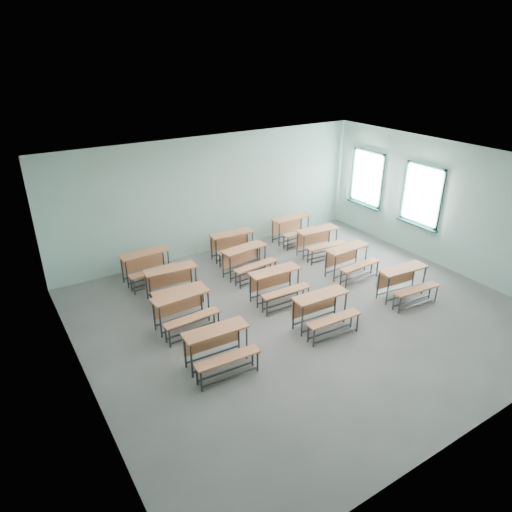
{
  "coord_description": "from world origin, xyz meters",
  "views": [
    {
      "loc": [
        -5.38,
        -6.59,
        5.31
      ],
      "look_at": [
        -0.45,
        1.2,
        1.0
      ],
      "focal_mm": 32.0,
      "sensor_mm": 36.0,
      "label": 1
    }
  ],
  "objects_px": {
    "desk_unit_r1c0": "(184,307)",
    "desk_unit_r1c2": "(350,257)",
    "desk_unit_r0c1": "(323,307)",
    "desk_unit_r1c1": "(277,281)",
    "desk_unit_r3c1": "(234,242)",
    "desk_unit_r2c0": "(172,280)",
    "desk_unit_r3c0": "(147,263)",
    "desk_unit_r2c2": "(319,238)",
    "desk_unit_r2c1": "(247,258)",
    "desk_unit_r0c0": "(219,344)",
    "desk_unit_r3c2": "(293,226)",
    "desk_unit_r0c2": "(405,279)"
  },
  "relations": [
    {
      "from": "desk_unit_r0c1",
      "to": "desk_unit_r2c0",
      "type": "relative_size",
      "value": 0.98
    },
    {
      "from": "desk_unit_r1c2",
      "to": "desk_unit_r3c0",
      "type": "relative_size",
      "value": 1.0
    },
    {
      "from": "desk_unit_r2c2",
      "to": "desk_unit_r1c0",
      "type": "bearing_deg",
      "value": -159.95
    },
    {
      "from": "desk_unit_r1c2",
      "to": "desk_unit_r2c1",
      "type": "height_order",
      "value": "same"
    },
    {
      "from": "desk_unit_r0c1",
      "to": "desk_unit_r1c1",
      "type": "distance_m",
      "value": 1.4
    },
    {
      "from": "desk_unit_r1c0",
      "to": "desk_unit_r1c2",
      "type": "height_order",
      "value": "same"
    },
    {
      "from": "desk_unit_r0c1",
      "to": "desk_unit_r3c1",
      "type": "distance_m",
      "value": 3.82
    },
    {
      "from": "desk_unit_r3c0",
      "to": "desk_unit_r2c1",
      "type": "bearing_deg",
      "value": -27.97
    },
    {
      "from": "desk_unit_r2c2",
      "to": "desk_unit_r3c0",
      "type": "relative_size",
      "value": 1.02
    },
    {
      "from": "desk_unit_r1c0",
      "to": "desk_unit_r2c2",
      "type": "xyz_separation_m",
      "value": [
        4.59,
        1.3,
        0.0
      ]
    },
    {
      "from": "desk_unit_r2c1",
      "to": "desk_unit_r0c0",
      "type": "bearing_deg",
      "value": -134.68
    },
    {
      "from": "desk_unit_r2c2",
      "to": "desk_unit_r2c1",
      "type": "bearing_deg",
      "value": -175.88
    },
    {
      "from": "desk_unit_r0c0",
      "to": "desk_unit_r2c2",
      "type": "xyz_separation_m",
      "value": [
        4.59,
        2.77,
        0.0
      ]
    },
    {
      "from": "desk_unit_r0c1",
      "to": "desk_unit_r1c1",
      "type": "bearing_deg",
      "value": 99.68
    },
    {
      "from": "desk_unit_r2c0",
      "to": "desk_unit_r0c0",
      "type": "bearing_deg",
      "value": -90.78
    },
    {
      "from": "desk_unit_r0c2",
      "to": "desk_unit_r3c2",
      "type": "xyz_separation_m",
      "value": [
        -0.16,
        4.02,
        0.0
      ]
    },
    {
      "from": "desk_unit_r3c0",
      "to": "desk_unit_r3c2",
      "type": "bearing_deg",
      "value": -1.25
    },
    {
      "from": "desk_unit_r1c2",
      "to": "desk_unit_r2c2",
      "type": "distance_m",
      "value": 1.35
    },
    {
      "from": "desk_unit_r2c0",
      "to": "desk_unit_r3c2",
      "type": "xyz_separation_m",
      "value": [
        4.28,
        1.23,
        0.0
      ]
    },
    {
      "from": "desk_unit_r0c0",
      "to": "desk_unit_r2c2",
      "type": "relative_size",
      "value": 0.99
    },
    {
      "from": "desk_unit_r0c0",
      "to": "desk_unit_r3c1",
      "type": "distance_m",
      "value": 4.52
    },
    {
      "from": "desk_unit_r2c0",
      "to": "desk_unit_r3c2",
      "type": "distance_m",
      "value": 4.45
    },
    {
      "from": "desk_unit_r3c1",
      "to": "desk_unit_r3c2",
      "type": "xyz_separation_m",
      "value": [
        2.06,
        0.14,
        0.0
      ]
    },
    {
      "from": "desk_unit_r2c0",
      "to": "desk_unit_r3c1",
      "type": "xyz_separation_m",
      "value": [
        2.21,
        1.09,
        0.0
      ]
    },
    {
      "from": "desk_unit_r2c2",
      "to": "desk_unit_r3c1",
      "type": "height_order",
      "value": "same"
    },
    {
      "from": "desk_unit_r3c2",
      "to": "desk_unit_r2c0",
      "type": "bearing_deg",
      "value": -166.15
    },
    {
      "from": "desk_unit_r0c0",
      "to": "desk_unit_r0c2",
      "type": "distance_m",
      "value": 4.7
    },
    {
      "from": "desk_unit_r0c1",
      "to": "desk_unit_r2c0",
      "type": "distance_m",
      "value": 3.44
    },
    {
      "from": "desk_unit_r1c1",
      "to": "desk_unit_r2c1",
      "type": "relative_size",
      "value": 0.97
    },
    {
      "from": "desk_unit_r3c0",
      "to": "desk_unit_r3c1",
      "type": "bearing_deg",
      "value": -3.51
    },
    {
      "from": "desk_unit_r1c2",
      "to": "desk_unit_r3c1",
      "type": "distance_m",
      "value": 3.06
    },
    {
      "from": "desk_unit_r2c0",
      "to": "desk_unit_r3c1",
      "type": "distance_m",
      "value": 2.47
    },
    {
      "from": "desk_unit_r0c2",
      "to": "desk_unit_r1c0",
      "type": "distance_m",
      "value": 4.97
    },
    {
      "from": "desk_unit_r2c2",
      "to": "desk_unit_r3c1",
      "type": "bearing_deg",
      "value": 158.69
    },
    {
      "from": "desk_unit_r0c2",
      "to": "desk_unit_r3c2",
      "type": "relative_size",
      "value": 1.03
    },
    {
      "from": "desk_unit_r1c0",
      "to": "desk_unit_r2c0",
      "type": "height_order",
      "value": "same"
    },
    {
      "from": "desk_unit_r2c1",
      "to": "desk_unit_r3c1",
      "type": "relative_size",
      "value": 1.01
    },
    {
      "from": "desk_unit_r3c0",
      "to": "desk_unit_r3c1",
      "type": "xyz_separation_m",
      "value": [
        2.4,
        -0.04,
        0.0
      ]
    },
    {
      "from": "desk_unit_r0c0",
      "to": "desk_unit_r3c2",
      "type": "distance_m",
      "value": 6.0
    },
    {
      "from": "desk_unit_r1c0",
      "to": "desk_unit_r1c2",
      "type": "xyz_separation_m",
      "value": [
        4.45,
        -0.05,
        0.0
      ]
    },
    {
      "from": "desk_unit_r2c1",
      "to": "desk_unit_r2c2",
      "type": "bearing_deg",
      "value": -5.54
    },
    {
      "from": "desk_unit_r3c1",
      "to": "desk_unit_r1c2",
      "type": "bearing_deg",
      "value": -46.0
    },
    {
      "from": "desk_unit_r3c0",
      "to": "desk_unit_r3c2",
      "type": "relative_size",
      "value": 1.0
    },
    {
      "from": "desk_unit_r0c1",
      "to": "desk_unit_r3c1",
      "type": "bearing_deg",
      "value": 91.31
    },
    {
      "from": "desk_unit_r0c1",
      "to": "desk_unit_r3c1",
      "type": "relative_size",
      "value": 0.99
    },
    {
      "from": "desk_unit_r0c0",
      "to": "desk_unit_r1c0",
      "type": "height_order",
      "value": "same"
    },
    {
      "from": "desk_unit_r3c1",
      "to": "desk_unit_r3c0",
      "type": "bearing_deg",
      "value": -176.94
    },
    {
      "from": "desk_unit_r0c0",
      "to": "desk_unit_r0c2",
      "type": "relative_size",
      "value": 0.98
    },
    {
      "from": "desk_unit_r0c0",
      "to": "desk_unit_r2c0",
      "type": "xyz_separation_m",
      "value": [
        0.27,
        2.69,
        0.0
      ]
    },
    {
      "from": "desk_unit_r1c1",
      "to": "desk_unit_r1c2",
      "type": "xyz_separation_m",
      "value": [
        2.24,
        0.07,
        0.0
      ]
    }
  ]
}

